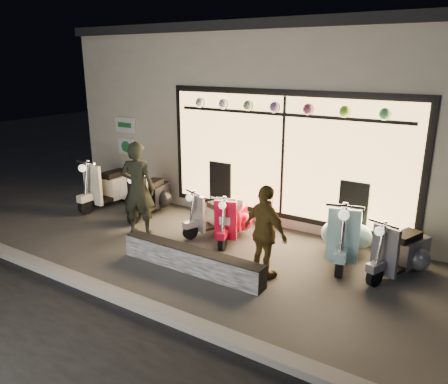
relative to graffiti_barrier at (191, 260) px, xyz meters
The scene contains 12 objects.
ground 0.78m from the graffiti_barrier, 119.92° to the left, with size 40.00×40.00×0.00m, color #383533.
kerb 1.41m from the graffiti_barrier, 105.49° to the right, with size 40.00×0.25×0.12m, color slate.
shop_building 5.96m from the graffiti_barrier, 93.76° to the left, with size 10.20×6.23×4.20m.
graffiti_barrier is the anchor object (origin of this frame).
scooter_silver 1.82m from the graffiti_barrier, 108.60° to the left, with size 0.74×1.29×0.93m.
scooter_red 1.67m from the graffiti_barrier, 96.93° to the left, with size 0.68×1.35×0.96m.
scooter_black 3.14m from the graffiti_barrier, 143.64° to the left, with size 0.68×1.52×1.08m.
scooter_cream 4.17m from the graffiti_barrier, 153.75° to the left, with size 0.53×1.64×1.18m.
scooter_blue 2.81m from the graffiti_barrier, 44.28° to the left, with size 0.75×1.65×1.17m.
scooter_grey 3.51m from the graffiti_barrier, 31.05° to the left, with size 0.78×1.39×1.01m.
man 2.20m from the graffiti_barrier, 157.33° to the left, with size 0.70×0.46×1.91m, color black.
woman 1.36m from the graffiti_barrier, 22.44° to the left, with size 0.92×0.38×1.56m, color brown.
Camera 1 is at (4.44, -6.01, 3.43)m, focal length 35.00 mm.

